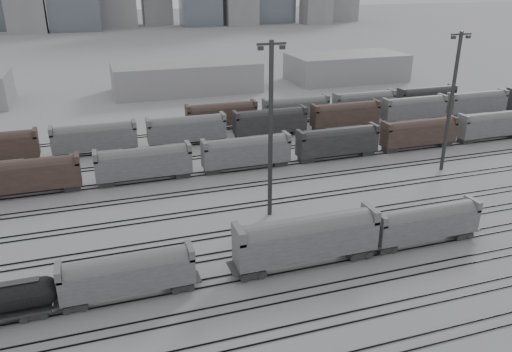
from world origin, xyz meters
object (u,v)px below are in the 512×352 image
object	(u,v)px
hopper_car_b	(307,237)
light_mast_c	(271,128)
hopper_car_c	(426,221)
hopper_car_a	(128,273)

from	to	relation	value
hopper_car_b	light_mast_c	world-z (taller)	light_mast_c
hopper_car_c	light_mast_c	xyz separation A→B (m)	(-15.26, 13.51, 9.40)
hopper_car_a	light_mast_c	bearing A→B (deg)	33.99
hopper_car_b	hopper_car_c	size ratio (longest dim) A/B	1.21
hopper_car_b	light_mast_c	distance (m)	16.12
hopper_car_a	light_mast_c	world-z (taller)	light_mast_c
light_mast_c	hopper_car_a	bearing A→B (deg)	-146.01
hopper_car_b	light_mast_c	bearing A→B (deg)	87.87
hopper_car_a	hopper_car_c	world-z (taller)	hopper_car_c
hopper_car_a	hopper_car_c	bearing A→B (deg)	0.00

